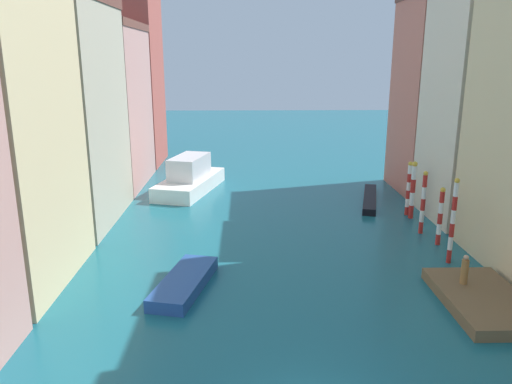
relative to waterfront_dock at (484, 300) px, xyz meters
The scene contains 16 objects.
ground_plane 19.25m from the waterfront_dock, 119.10° to the left, with size 154.00×154.00×0.00m, color #196070.
building_left_2 29.41m from the waterfront_dock, 150.82° to the left, with size 7.90×10.97×15.90m.
building_left_3 35.75m from the waterfront_dock, 135.02° to the left, with size 7.90×10.96×14.71m.
building_left_4 43.86m from the waterfront_dock, 125.49° to the left, with size 7.90×8.40×20.64m.
building_right_2 17.28m from the waterfront_dock, 66.38° to the left, with size 7.90×7.67×17.27m.
building_right_3 24.05m from the waterfront_dock, 74.47° to the left, with size 7.90×8.06×16.82m.
waterfront_dock is the anchor object (origin of this frame).
person_on_dock 1.69m from the waterfront_dock, 110.55° to the left, with size 0.36×0.36×1.54m.
mooring_pole_0 5.75m from the waterfront_dock, 85.57° to the left, with size 0.30×0.30×5.09m.
mooring_pole_1 8.37m from the waterfront_dock, 83.95° to the left, with size 0.33×0.33×3.80m.
mooring_pole_2 10.53m from the waterfront_dock, 87.18° to the left, with size 0.32×0.32×4.35m.
mooring_pole_3 13.83m from the waterfront_dock, 86.20° to the left, with size 0.40×0.40×4.32m.
mooring_pole_4 14.58m from the waterfront_dock, 86.65° to the left, with size 0.33×0.33×4.15m.
vaporetto_white 27.43m from the waterfront_dock, 126.78° to the left, with size 5.89×9.94×3.19m.
gondola_black 18.06m from the waterfront_dock, 93.47° to the left, with size 2.99×7.99×0.53m.
motorboat_0 14.82m from the waterfront_dock, behind, with size 3.20×6.12×0.66m.
Camera 1 is at (-2.14, -13.88, 11.57)m, focal length 34.95 mm.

